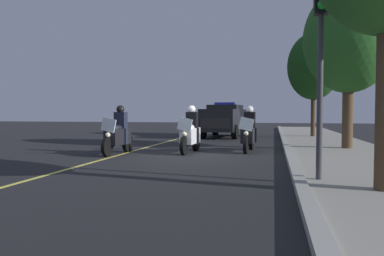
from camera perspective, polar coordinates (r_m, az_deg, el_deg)
ground_plane at (r=12.73m, az=-0.88°, el=-4.22°), size 80.00×80.00×0.00m
curb_strip at (r=12.40m, az=14.62°, el=-4.13°), size 48.00×0.24×0.15m
sidewalk_strip at (r=12.63m, az=23.29°, el=-4.25°), size 48.00×3.60×0.10m
lane_stripe_center at (r=13.44m, az=-10.51°, el=-3.89°), size 48.00×0.12×0.01m
police_motorcycle_lead_left at (r=13.34m, az=-11.15°, el=-0.95°), size 2.14×0.62×1.72m
police_motorcycle_lead_right at (r=13.59m, az=-0.24°, el=-0.84°), size 2.14×0.62×1.72m
police_motorcycle_trailing at (r=14.16m, az=8.64°, el=-0.74°), size 2.14×0.62×1.72m
police_suv at (r=22.24m, az=4.95°, el=1.37°), size 5.03×2.37×2.05m
traffic_light at (r=8.22m, az=19.00°, el=14.16°), size 0.38×0.28×4.21m
tree_mid_block at (r=15.76m, az=22.72°, el=12.24°), size 3.38×3.38×6.17m
tree_far_back at (r=22.64m, az=17.99°, el=8.88°), size 2.93×2.93×5.88m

